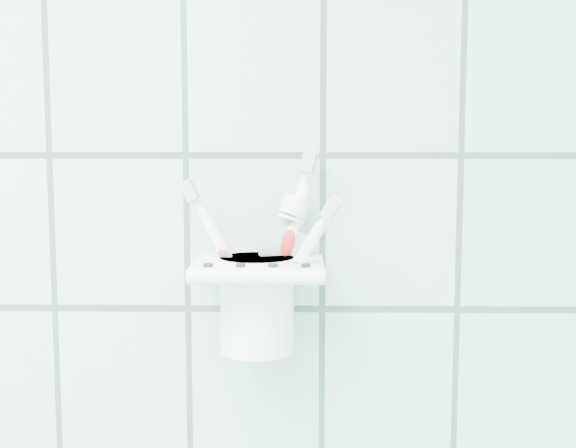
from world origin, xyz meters
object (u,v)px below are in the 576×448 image
Objects in this scene: toothbrush_pink at (270,251)px; toothbrush_blue at (265,243)px; holder_bracket at (259,270)px; toothpaste_tube at (253,254)px; toothbrush_orange at (252,252)px; cup at (257,300)px.

toothbrush_blue is (-0.01, 0.01, 0.01)m from toothbrush_pink.
holder_bracket is 0.02m from toothpaste_tube.
holder_bracket is 0.72× the size of toothbrush_pink.
toothbrush_pink is 1.09× the size of toothpaste_tube.
toothbrush_pink is at bearing -16.22° from toothbrush_orange.
toothbrush_pink is 0.01m from toothbrush_blue.
toothbrush_pink is (0.01, 0.01, 0.02)m from holder_bracket.
toothbrush_blue is at bearing 147.22° from toothbrush_pink.
holder_bracket is 1.34× the size of cup.
holder_bracket is 0.02m from toothbrush_pink.
toothbrush_blue is 0.02m from toothbrush_orange.
cup is 0.58× the size of toothpaste_tube.
toothpaste_tube reaches higher than cup.
toothbrush_orange is at bearing 114.32° from cup.
cup is at bearing -122.12° from toothbrush_blue.
toothbrush_orange is 1.04× the size of toothpaste_tube.
toothpaste_tube is at bearing 117.44° from holder_bracket.
toothbrush_blue is (0.01, 0.01, 0.03)m from holder_bracket.
toothbrush_blue reaches higher than cup.
toothbrush_pink is 0.02m from toothpaste_tube.
toothbrush_orange is (-0.01, 0.02, 0.02)m from holder_bracket.
toothbrush_blue is 1.21× the size of toothpaste_tube.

